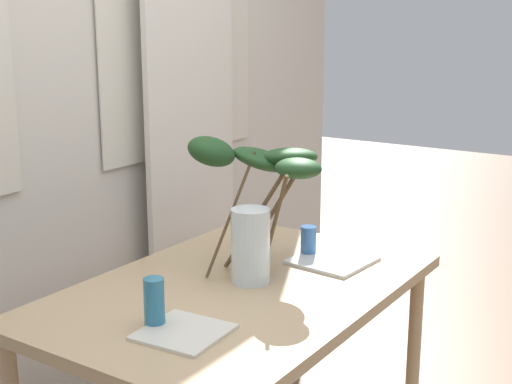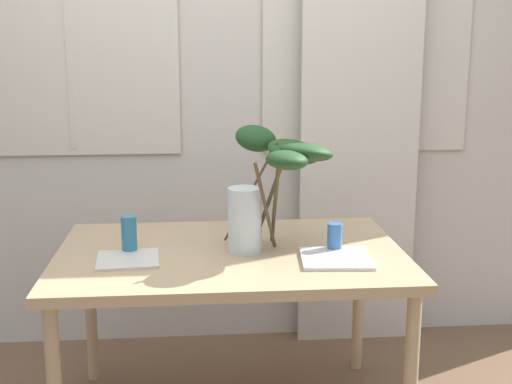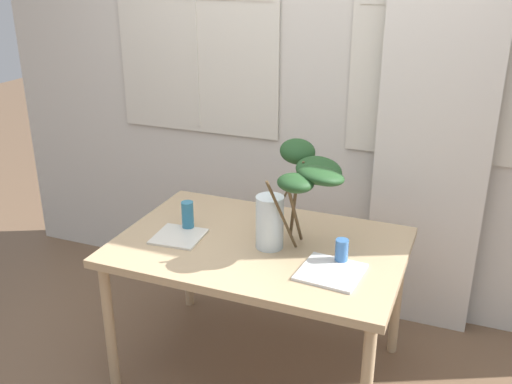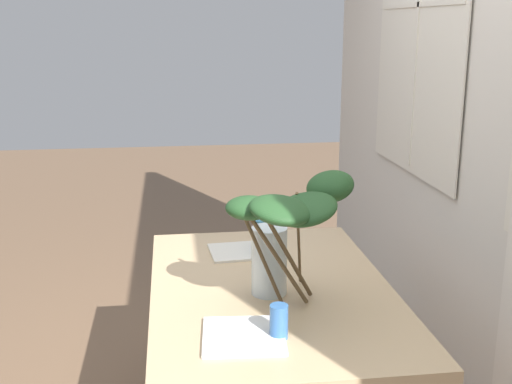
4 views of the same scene
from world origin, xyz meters
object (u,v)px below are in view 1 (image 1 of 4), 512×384
object	(u,v)px
dining_table	(237,304)
drinking_glass_blue_left	(154,302)
vase_with_branches	(258,190)
drinking_glass_blue_right	(308,241)
plate_square_left	(184,332)
plate_square_right	(332,260)

from	to	relation	value
dining_table	drinking_glass_blue_left	world-z (taller)	drinking_glass_blue_left
drinking_glass_blue_left	vase_with_branches	bearing A→B (deg)	1.01
dining_table	drinking_glass_blue_left	size ratio (longest dim) A/B	9.35
vase_with_branches	drinking_glass_blue_right	world-z (taller)	vase_with_branches
drinking_glass_blue_right	plate_square_left	world-z (taller)	drinking_glass_blue_right
drinking_glass_blue_left	plate_square_left	world-z (taller)	drinking_glass_blue_left
drinking_glass_blue_right	plate_square_left	xyz separation A→B (m)	(-0.82, -0.05, -0.05)
dining_table	drinking_glass_blue_right	size ratio (longest dim) A/B	12.03
plate_square_right	drinking_glass_blue_right	bearing A→B (deg)	81.11
dining_table	vase_with_branches	xyz separation A→B (m)	(0.17, 0.02, 0.37)
dining_table	drinking_glass_blue_right	world-z (taller)	drinking_glass_blue_right
drinking_glass_blue_left	plate_square_right	distance (m)	0.82
vase_with_branches	plate_square_left	size ratio (longest dim) A/B	2.26
drinking_glass_blue_right	plate_square_right	distance (m)	0.13
dining_table	plate_square_right	world-z (taller)	plate_square_right
plate_square_left	vase_with_branches	bearing A→B (deg)	11.69
vase_with_branches	plate_square_right	world-z (taller)	vase_with_branches
drinking_glass_blue_left	drinking_glass_blue_right	world-z (taller)	drinking_glass_blue_left
drinking_glass_blue_left	plate_square_right	world-z (taller)	drinking_glass_blue_left
plate_square_left	dining_table	bearing A→B (deg)	13.19
drinking_glass_blue_right	plate_square_left	distance (m)	0.82
vase_with_branches	plate_square_left	distance (m)	0.65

